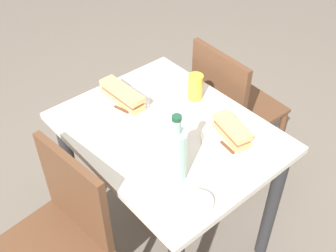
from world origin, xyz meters
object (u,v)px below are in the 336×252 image
chair_near (229,107)px  water_bottle (176,154)px  olive_bowl (199,203)px  beer_glass (195,87)px  dining_table (168,154)px  plate_near (123,102)px  baguette_sandwich_near (122,95)px  knife_far (221,142)px  knife_near (115,106)px  plate_far (231,138)px  baguette_sandwich_far (232,130)px  chair_far (60,236)px

chair_near → water_bottle: 0.87m
olive_bowl → beer_glass: bearing=-42.4°
dining_table → plate_near: bearing=8.2°
dining_table → olive_bowl: olive_bowl is taller
baguette_sandwich_near → water_bottle: bearing=167.0°
knife_far → water_bottle: water_bottle is taller
baguette_sandwich_near → olive_bowl: baguette_sandwich_near is taller
plate_near → knife_near: size_ratio=1.39×
plate_near → knife_far: 0.50m
knife_far → baguette_sandwich_near: bearing=16.1°
plate_far → baguette_sandwich_far: 0.04m
water_bottle → knife_far: bearing=-88.2°
knife_far → olive_bowl: bearing=119.8°
dining_table → water_bottle: water_bottle is taller
chair_far → plate_far: size_ratio=3.55×
chair_far → water_bottle: water_bottle is taller
baguette_sandwich_near → knife_far: baguette_sandwich_near is taller
plate_near → water_bottle: size_ratio=0.84×
chair_near → water_bottle: size_ratio=2.97×
plate_far → olive_bowl: size_ratio=2.41×
chair_near → beer_glass: (-0.05, 0.32, 0.31)m
knife_near → olive_bowl: bearing=171.8°
olive_bowl → baguette_sandwich_far: bearing=-64.7°
dining_table → beer_glass: (0.09, -0.24, 0.21)m
chair_near → baguette_sandwich_near: chair_near is taller
chair_far → water_bottle: bearing=-119.4°
knife_near → dining_table: bearing=-160.3°
chair_far → baguette_sandwich_near: size_ratio=3.62×
plate_near → baguette_sandwich_far: (-0.48, -0.19, 0.04)m
plate_near → plate_far: size_ratio=1.00×
dining_table → knife_near: 0.32m
dining_table → knife_far: (-0.21, -0.10, 0.16)m
water_bottle → olive_bowl: 0.19m
chair_far → baguette_sandwich_near: chair_far is taller
chair_far → baguette_sandwich_near: (0.26, -0.52, 0.30)m
chair_near → plate_far: 0.59m
baguette_sandwich_near → water_bottle: (-0.49, 0.11, 0.07)m
plate_near → knife_near: 0.06m
baguette_sandwich_near → beer_glass: beer_glass is taller
knife_near → water_bottle: size_ratio=0.60×
chair_far → beer_glass: size_ratio=7.10×
dining_table → knife_near: knife_near is taller
plate_far → water_bottle: 0.33m
dining_table → baguette_sandwich_far: baguette_sandwich_far is taller
chair_far → plate_far: bearing=-107.3°
chair_far → olive_bowl: chair_far is taller
knife_near → olive_bowl: olive_bowl is taller
knife_near → beer_glass: 0.37m
dining_table → chair_far: bearing=89.1°
chair_far → chair_near: same height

